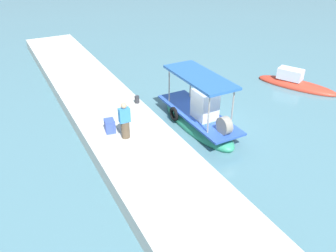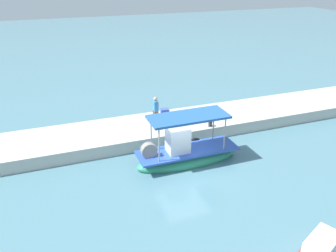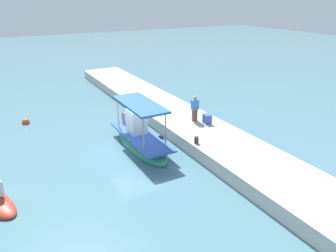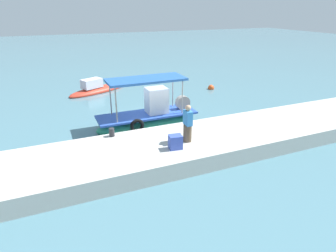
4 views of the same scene
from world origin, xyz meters
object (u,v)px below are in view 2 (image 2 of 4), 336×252
main_fishing_boat (186,154)px  mooring_bollard (210,123)px  cargo_crate (165,113)px  fisherman_near_bollard (156,111)px

main_fishing_boat → mooring_bollard: size_ratio=14.85×
mooring_bollard → cargo_crate: (2.10, -2.21, 0.10)m
fisherman_near_bollard → mooring_bollard: fisherman_near_bollard is taller
main_fishing_boat → fisherman_near_bollard: size_ratio=3.43×
main_fishing_boat → mooring_bollard: 3.34m
cargo_crate → mooring_bollard: bearing=133.6°
fisherman_near_bollard → mooring_bollard: 3.41m
mooring_bollard → cargo_crate: 3.05m
main_fishing_boat → fisherman_near_bollard: (0.35, -3.94, 0.97)m
mooring_bollard → cargo_crate: cargo_crate is taller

